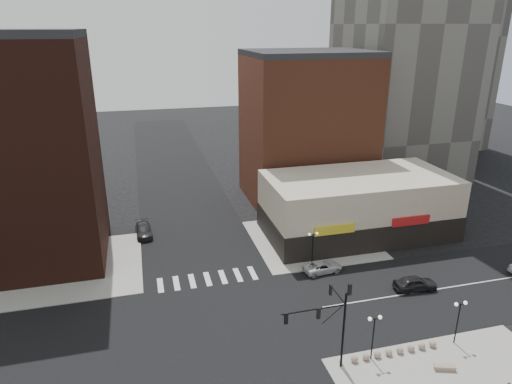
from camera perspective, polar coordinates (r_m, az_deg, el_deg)
name	(u,v)px	position (r m, az deg, el deg)	size (l,w,h in m)	color
ground	(223,323)	(44.38, -4.21, -16.06)	(240.00, 240.00, 0.00)	black
road_ew	(223,323)	(44.38, -4.21, -16.05)	(200.00, 14.00, 0.02)	black
road_ns	(223,323)	(44.38, -4.21, -16.04)	(14.00, 200.00, 0.02)	black
sidewalk_nw	(74,268)	(56.90, -21.75, -8.76)	(15.00, 15.00, 0.12)	gray
sidewalk_ne	(311,239)	(59.90, 6.95, -5.88)	(15.00, 15.00, 0.12)	gray
building_nw	(20,156)	(57.05, -27.41, 3.97)	(16.00, 15.00, 25.00)	#361911
building_ne_midrise	(306,130)	(71.16, 6.31, 7.68)	(18.00, 15.00, 22.00)	brown
building_ne_row	(357,210)	(61.56, 12.56, -2.20)	(24.20, 12.20, 8.00)	beige
traffic_signal	(331,315)	(37.18, 9.38, -14.94)	(5.59, 3.09, 7.77)	black
street_lamp_se_a	(374,327)	(39.51, 14.55, -15.99)	(1.22, 0.32, 4.16)	black
street_lamp_se_b	(459,312)	(43.56, 24.08, -13.52)	(1.22, 0.32, 4.16)	black
street_lamp_ne	(313,240)	(52.23, 7.13, -6.03)	(1.22, 0.32, 4.16)	black
bollard_row	(394,351)	(42.19, 16.92, -18.51)	(7.94, 0.59, 0.59)	gray
white_suv	(323,267)	(52.49, 8.34, -9.24)	(2.05, 4.44, 1.23)	silver
dark_sedan_east	(415,283)	(51.45, 19.29, -10.71)	(1.82, 4.52, 1.54)	black
dark_sedan_north	(144,230)	(62.16, -13.86, -4.68)	(2.03, 5.00, 1.45)	black
stone_bench	(445,367)	(42.03, 22.51, -19.60)	(1.78, 1.04, 0.40)	gray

